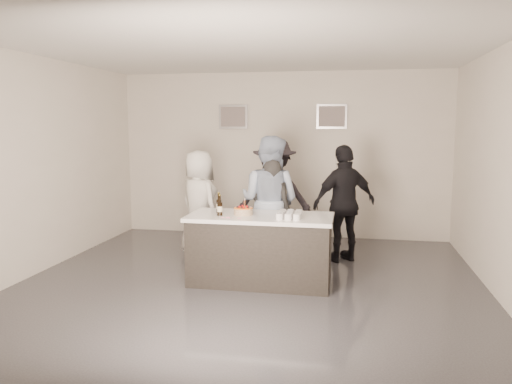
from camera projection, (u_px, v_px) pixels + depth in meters
floor at (249, 285)px, 6.44m from camera, size 6.00×6.00×0.00m
ceiling at (248, 46)px, 6.03m from camera, size 6.00×6.00×0.00m
wall_back at (282, 155)px, 9.15m from camera, size 6.00×0.04×3.00m
wall_front at (157, 210)px, 3.31m from camera, size 6.00×0.04×3.00m
wall_left at (33, 166)px, 6.79m from camera, size 0.04×6.00×3.00m
wall_right at (506, 174)px, 5.67m from camera, size 0.04×6.00×3.00m
picture_left at (233, 117)px, 9.20m from camera, size 0.54×0.04×0.44m
picture_right at (332, 116)px, 8.86m from camera, size 0.54×0.04×0.44m
bar_counter at (260, 249)px, 6.49m from camera, size 1.86×0.86×0.90m
cake at (243, 212)px, 6.46m from camera, size 0.24×0.24×0.08m
beer_bottle_a at (219, 203)px, 6.60m from camera, size 0.07×0.07×0.26m
beer_bottle_b at (220, 206)px, 6.39m from camera, size 0.07×0.07×0.26m
tumbler_cluster at (290, 215)px, 6.25m from camera, size 0.30×0.40×0.08m
candles at (231, 218)px, 6.25m from camera, size 0.24×0.08×0.01m
person_main_black at (272, 214)px, 7.13m from camera, size 0.58×0.39×1.57m
person_main_blue at (269, 201)px, 7.25m from camera, size 1.10×0.96×1.90m
person_guest_left at (199, 204)px, 7.78m from camera, size 0.97×0.91×1.66m
person_guest_right at (344, 203)px, 7.49m from camera, size 1.10×0.91×1.76m
person_guest_back at (274, 196)px, 8.01m from camera, size 1.24×0.77×1.85m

